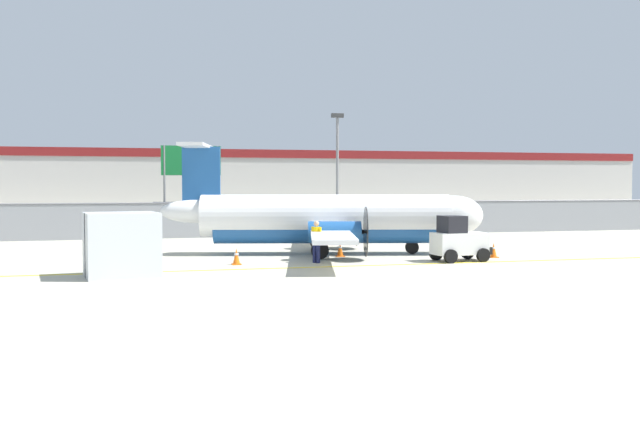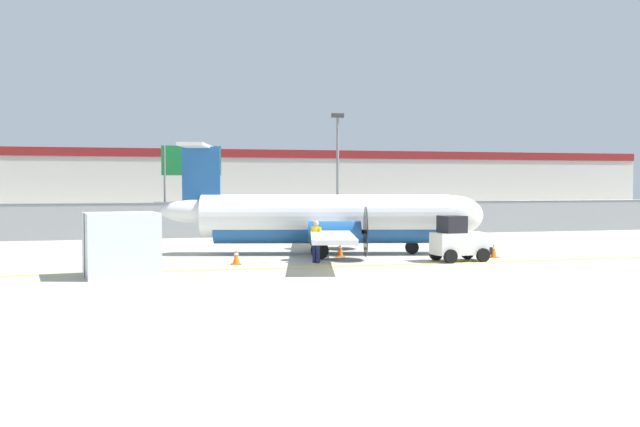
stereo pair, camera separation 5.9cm
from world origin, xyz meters
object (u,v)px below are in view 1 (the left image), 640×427
(traffic_cone_near_left, at_px, (340,249))
(parked_car_6, at_px, (372,211))
(parked_car_4, at_px, (261,214))
(parked_car_2, at_px, (168,212))
(parked_car_0, at_px, (52,215))
(parked_car_5, at_px, (308,212))
(traffic_cone_far_right, at_px, (494,250))
(cargo_container, at_px, (122,245))
(commuter_airplane, at_px, (331,219))
(traffic_cone_near_right, at_px, (236,257))
(traffic_cone_far_left, at_px, (452,250))
(ground_crew_worker, at_px, (316,239))
(parked_car_1, at_px, (93,214))
(parked_car_7, at_px, (394,210))
(apron_light_pole, at_px, (337,165))
(parked_car_3, at_px, (206,214))
(highway_sign, at_px, (191,168))
(baggage_tug, at_px, (458,240))

(traffic_cone_near_left, height_order, parked_car_6, parked_car_6)
(parked_car_4, bearing_deg, parked_car_2, -31.88)
(parked_car_0, bearing_deg, parked_car_5, 8.66)
(traffic_cone_far_right, bearing_deg, cargo_container, -170.46)
(commuter_airplane, height_order, parked_car_2, commuter_airplane)
(traffic_cone_near_right, distance_m, traffic_cone_far_left, 9.36)
(ground_crew_worker, distance_m, parked_car_1, 30.13)
(parked_car_0, height_order, parked_car_7, same)
(parked_car_1, relative_size, parked_car_2, 1.02)
(commuter_airplane, height_order, parked_car_1, commuter_airplane)
(commuter_airplane, relative_size, ground_crew_worker, 9.39)
(parked_car_4, bearing_deg, apron_light_pole, 106.32)
(ground_crew_worker, bearing_deg, parked_car_3, 63.29)
(commuter_airplane, height_order, traffic_cone_far_right, commuter_airplane)
(traffic_cone_far_left, bearing_deg, highway_sign, 122.16)
(parked_car_7, bearing_deg, parked_car_6, -140.32)
(traffic_cone_near_right, relative_size, parked_car_4, 0.15)
(traffic_cone_far_right, bearing_deg, highway_sign, 125.85)
(parked_car_4, height_order, parked_car_5, same)
(parked_car_4, bearing_deg, parked_car_0, -1.17)
(parked_car_1, relative_size, parked_car_6, 1.02)
(ground_crew_worker, xyz_separation_m, parked_car_5, (6.60, 29.44, -0.06))
(baggage_tug, xyz_separation_m, parked_car_4, (-3.73, 26.94, 0.04))
(parked_car_1, bearing_deg, highway_sign, -56.61)
(parked_car_4, bearing_deg, cargo_container, 78.69)
(traffic_cone_near_right, height_order, highway_sign, highway_sign)
(parked_car_4, bearing_deg, parked_car_6, -160.63)
(ground_crew_worker, relative_size, parked_car_2, 0.40)
(ground_crew_worker, distance_m, traffic_cone_near_left, 2.74)
(traffic_cone_near_right, distance_m, parked_car_7, 36.00)
(parked_car_6, bearing_deg, parked_car_3, -171.85)
(cargo_container, xyz_separation_m, parked_car_4, (9.57, 28.59, -0.21))
(commuter_airplane, bearing_deg, traffic_cone_far_left, -18.43)
(traffic_cone_near_right, bearing_deg, parked_car_5, 71.49)
(cargo_container, xyz_separation_m, parked_car_3, (5.36, 28.49, -0.21))
(apron_light_pole, height_order, highway_sign, apron_light_pole)
(traffic_cone_far_right, distance_m, parked_car_3, 27.79)
(ground_crew_worker, relative_size, parked_car_1, 0.39)
(parked_car_0, bearing_deg, parked_car_3, -6.33)
(traffic_cone_far_right, xyz_separation_m, parked_car_4, (-5.83, 26.00, 0.58))
(parked_car_2, bearing_deg, traffic_cone_near_right, -85.68)
(commuter_airplane, distance_m, baggage_tug, 6.02)
(parked_car_0, height_order, highway_sign, highway_sign)
(traffic_cone_near_right, bearing_deg, commuter_airplane, 33.88)
(highway_sign, bearing_deg, cargo_container, -100.99)
(cargo_container, xyz_separation_m, traffic_cone_far_right, (15.40, 2.59, -0.79))
(parked_car_2, height_order, parked_car_5, same)
(commuter_airplane, height_order, parked_car_6, commuter_airplane)
(ground_crew_worker, relative_size, traffic_cone_far_left, 2.66)
(parked_car_5, xyz_separation_m, parked_car_6, (5.10, -1.23, 0.00))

